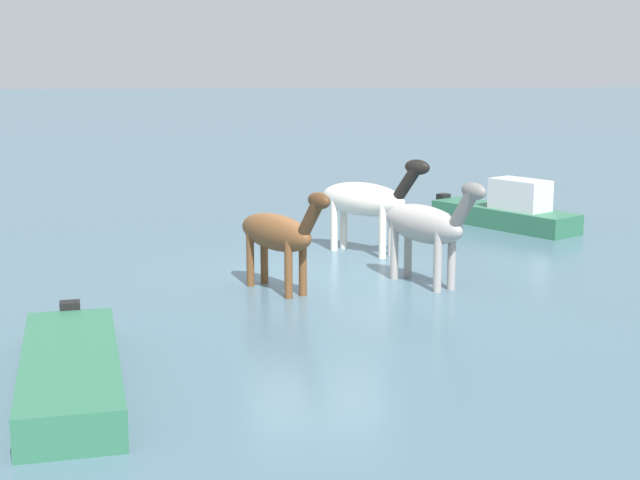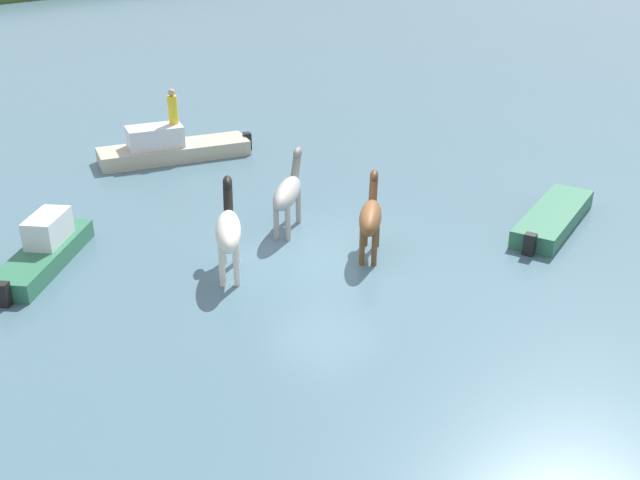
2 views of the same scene
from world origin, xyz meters
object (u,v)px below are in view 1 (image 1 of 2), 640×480
horse_gray_outer (426,225)px  boat_skiff_near (71,378)px  boat_motor_center (506,214)px  horse_dark_mare (279,233)px  horse_chestnut_trailing (367,200)px

horse_gray_outer → boat_skiff_near: 7.28m
boat_skiff_near → boat_motor_center: boat_motor_center is taller
horse_dark_mare → horse_gray_outer: horse_gray_outer is taller
horse_dark_mare → boat_motor_center: bearing=101.9°
boat_motor_center → horse_chestnut_trailing: bearing=-88.1°
horse_dark_mare → horse_gray_outer: bearing=61.7°
horse_chestnut_trailing → horse_gray_outer: bearing=-33.0°
boat_skiff_near → horse_dark_mare: bearing=140.4°
horse_chestnut_trailing → boat_skiff_near: size_ratio=0.49×
horse_gray_outer → horse_chestnut_trailing: bearing=164.5°
horse_chestnut_trailing → boat_motor_center: horse_chestnut_trailing is taller
horse_chestnut_trailing → horse_gray_outer: size_ratio=0.90×
horse_dark_mare → boat_motor_center: horse_dark_mare is taller
horse_dark_mare → horse_chestnut_trailing: (-2.99, 1.92, 0.09)m
horse_chestnut_trailing → boat_skiff_near: (7.64, -4.66, -0.94)m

